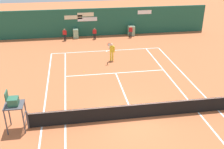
{
  "coord_description": "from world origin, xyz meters",
  "views": [
    {
      "loc": [
        -3.35,
        -12.69,
        8.96
      ],
      "look_at": [
        -0.61,
        4.5,
        0.8
      ],
      "focal_mm": 42.69,
      "sensor_mm": 36.0,
      "label": 1
    }
  ],
  "objects_px": {
    "ball_kid_centre_post": "(95,33)",
    "player_on_baseline": "(112,51)",
    "ball_kid_right_post": "(131,31)",
    "ball_kid_left_post": "(65,34)",
    "tennis_ball_mid_court": "(84,72)",
    "umpire_chair": "(14,104)"
  },
  "relations": [
    {
      "from": "ball_kid_centre_post",
      "to": "ball_kid_right_post",
      "type": "height_order",
      "value": "ball_kid_right_post"
    },
    {
      "from": "ball_kid_centre_post",
      "to": "ball_kid_left_post",
      "type": "bearing_deg",
      "value": 2.5
    },
    {
      "from": "umpire_chair",
      "to": "ball_kid_right_post",
      "type": "xyz_separation_m",
      "value": [
        9.87,
        15.59,
        -0.82
      ]
    },
    {
      "from": "ball_kid_left_post",
      "to": "tennis_ball_mid_court",
      "type": "height_order",
      "value": "ball_kid_left_post"
    },
    {
      "from": "ball_kid_centre_post",
      "to": "ball_kid_right_post",
      "type": "relative_size",
      "value": 0.97
    },
    {
      "from": "tennis_ball_mid_court",
      "to": "umpire_chair",
      "type": "bearing_deg",
      "value": -120.43
    },
    {
      "from": "player_on_baseline",
      "to": "ball_kid_centre_post",
      "type": "relative_size",
      "value": 1.44
    },
    {
      "from": "umpire_chair",
      "to": "ball_kid_right_post",
      "type": "height_order",
      "value": "umpire_chair"
    },
    {
      "from": "ball_kid_centre_post",
      "to": "ball_kid_right_post",
      "type": "distance_m",
      "value": 4.05
    },
    {
      "from": "ball_kid_left_post",
      "to": "tennis_ball_mid_court",
      "type": "xyz_separation_m",
      "value": [
        1.51,
        -8.62,
        -0.73
      ]
    },
    {
      "from": "ball_kid_left_post",
      "to": "player_on_baseline",
      "type": "bearing_deg",
      "value": 132.7
    },
    {
      "from": "player_on_baseline",
      "to": "ball_kid_centre_post",
      "type": "bearing_deg",
      "value": -74.18
    },
    {
      "from": "umpire_chair",
      "to": "ball_kid_right_post",
      "type": "relative_size",
      "value": 1.8
    },
    {
      "from": "umpire_chair",
      "to": "tennis_ball_mid_court",
      "type": "relative_size",
      "value": 34.71
    },
    {
      "from": "ball_kid_centre_post",
      "to": "player_on_baseline",
      "type": "bearing_deg",
      "value": 100.03
    },
    {
      "from": "ball_kid_left_post",
      "to": "tennis_ball_mid_court",
      "type": "distance_m",
      "value": 8.79
    },
    {
      "from": "ball_kid_centre_post",
      "to": "ball_kid_right_post",
      "type": "xyz_separation_m",
      "value": [
        4.05,
        -0.0,
        0.02
      ]
    },
    {
      "from": "player_on_baseline",
      "to": "ball_kid_right_post",
      "type": "height_order",
      "value": "player_on_baseline"
    },
    {
      "from": "ball_kid_centre_post",
      "to": "tennis_ball_mid_court",
      "type": "relative_size",
      "value": 18.69
    },
    {
      "from": "ball_kid_right_post",
      "to": "ball_kid_left_post",
      "type": "xyz_separation_m",
      "value": [
        -7.28,
        -0.0,
        0.01
      ]
    },
    {
      "from": "umpire_chair",
      "to": "ball_kid_centre_post",
      "type": "relative_size",
      "value": 1.86
    },
    {
      "from": "ball_kid_centre_post",
      "to": "tennis_ball_mid_court",
      "type": "distance_m",
      "value": 8.82
    }
  ]
}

